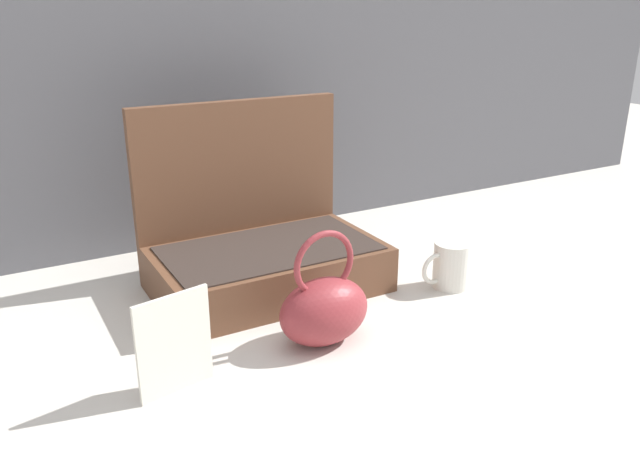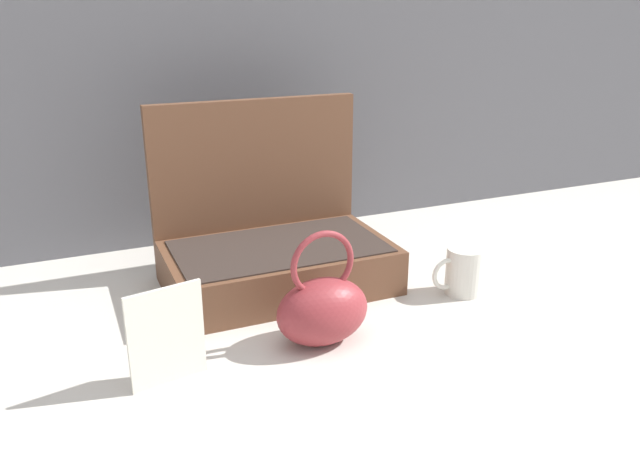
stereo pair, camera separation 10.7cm
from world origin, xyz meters
TOP-DOWN VIEW (x-y plane):
  - ground_plane at (0.00, 0.00)m, footprint 6.00×6.00m
  - open_suitcase at (-0.00, 0.23)m, footprint 0.46×0.29m
  - teal_pouch_handbag at (-0.01, -0.05)m, footprint 0.17×0.12m
  - coffee_mug at (0.34, 0.03)m, footprint 0.12×0.08m
  - info_card_left at (-0.28, -0.06)m, footprint 0.12×0.03m

SIDE VIEW (x-z plane):
  - ground_plane at x=0.00m, z-range 0.00..0.00m
  - coffee_mug at x=0.34m, z-range 0.00..0.10m
  - teal_pouch_handbag at x=-0.01m, z-range -0.04..0.17m
  - info_card_left at x=-0.28m, z-range 0.00..0.16m
  - open_suitcase at x=0.00m, z-range -0.10..0.27m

